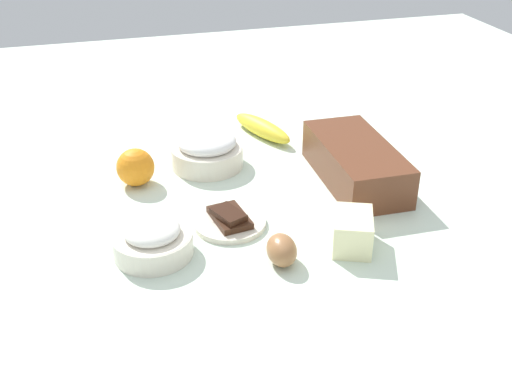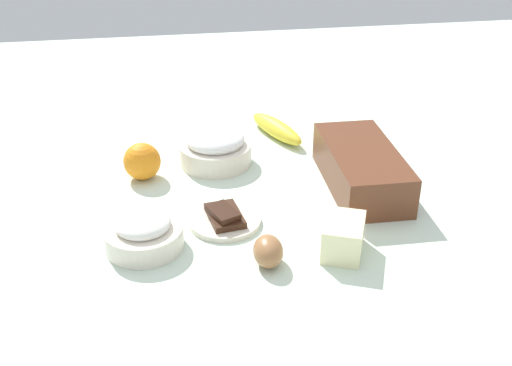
% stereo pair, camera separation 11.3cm
% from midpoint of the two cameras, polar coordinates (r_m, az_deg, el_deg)
% --- Properties ---
extents(ground_plane, '(2.40, 2.40, 0.02)m').
position_cam_midpoint_polar(ground_plane, '(1.19, 2.71, -2.18)').
color(ground_plane, silver).
extents(loaf_pan, '(0.28, 0.14, 0.08)m').
position_cam_midpoint_polar(loaf_pan, '(1.25, 12.23, 1.38)').
color(loaf_pan, brown).
rests_on(loaf_pan, ground_plane).
extents(flour_bowl, '(0.13, 0.13, 0.06)m').
position_cam_midpoint_polar(flour_bowl, '(1.05, -7.26, -4.66)').
color(flour_bowl, silver).
rests_on(flour_bowl, ground_plane).
extents(sugar_bowl, '(0.15, 0.15, 0.08)m').
position_cam_midpoint_polar(sugar_bowl, '(1.31, -1.29, 3.17)').
color(sugar_bowl, silver).
rests_on(sugar_bowl, ground_plane).
extents(banana, '(0.19, 0.11, 0.04)m').
position_cam_midpoint_polar(banana, '(1.45, 4.14, 4.95)').
color(banana, yellow).
rests_on(banana, ground_plane).
extents(orange_fruit, '(0.08, 0.08, 0.08)m').
position_cam_midpoint_polar(orange_fruit, '(1.26, -7.92, 1.92)').
color(orange_fruit, orange).
rests_on(orange_fruit, ground_plane).
extents(butter_block, '(0.11, 0.09, 0.06)m').
position_cam_midpoint_polar(butter_block, '(1.05, 11.11, -4.98)').
color(butter_block, '#F4EDB2').
rests_on(butter_block, ground_plane).
extents(egg_near_butter, '(0.07, 0.05, 0.05)m').
position_cam_midpoint_polar(egg_near_butter, '(1.01, 4.36, -6.36)').
color(egg_near_butter, '#9D693F').
rests_on(egg_near_butter, ground_plane).
extents(chocolate_plate, '(0.13, 0.13, 0.03)m').
position_cam_midpoint_polar(chocolate_plate, '(1.11, 0.00, -3.39)').
color(chocolate_plate, silver).
rests_on(chocolate_plate, ground_plane).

